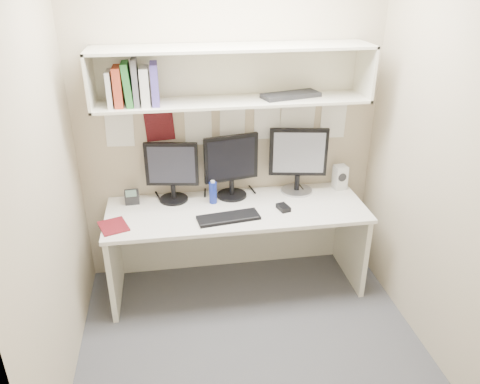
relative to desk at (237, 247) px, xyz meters
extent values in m
cube|color=#454549|center=(0.00, -0.65, -0.37)|extent=(2.40, 2.00, 0.01)
cube|color=tan|center=(0.00, 0.35, 0.93)|extent=(2.40, 0.02, 2.60)
cube|color=tan|center=(0.00, -1.65, 0.93)|extent=(2.40, 0.02, 2.60)
cube|color=tan|center=(-1.20, -0.65, 0.93)|extent=(0.02, 2.00, 2.60)
cube|color=tan|center=(1.20, -0.65, 0.93)|extent=(0.02, 2.00, 2.60)
cube|color=silver|center=(0.00, -0.01, 0.35)|extent=(2.00, 0.70, 0.03)
cube|color=beige|center=(0.00, 0.32, -0.02)|extent=(1.96, 0.02, 0.70)
cube|color=beige|center=(0.00, 0.16, 1.16)|extent=(2.00, 0.38, 0.02)
cube|color=beige|center=(0.00, 0.16, 1.54)|extent=(2.00, 0.38, 0.02)
cube|color=beige|center=(0.00, 0.34, 1.35)|extent=(2.00, 0.02, 0.40)
cube|color=beige|center=(-0.99, 0.16, 1.35)|extent=(0.02, 0.38, 0.40)
cube|color=beige|center=(0.99, 0.16, 1.35)|extent=(0.02, 0.38, 0.40)
cylinder|color=black|center=(-0.48, 0.21, 0.37)|extent=(0.23, 0.23, 0.02)
cylinder|color=black|center=(-0.48, 0.21, 0.44)|extent=(0.04, 0.04, 0.11)
cube|color=black|center=(-0.48, 0.22, 0.67)|extent=(0.41, 0.10, 0.35)
cube|color=black|center=(-0.48, 0.20, 0.67)|extent=(0.36, 0.06, 0.30)
cylinder|color=black|center=(-0.01, 0.21, 0.37)|extent=(0.24, 0.24, 0.02)
cylinder|color=black|center=(-0.01, 0.21, 0.44)|extent=(0.04, 0.04, 0.12)
cube|color=black|center=(-0.01, 0.22, 0.69)|extent=(0.44, 0.12, 0.37)
cube|color=black|center=(-0.01, 0.20, 0.69)|extent=(0.38, 0.08, 0.32)
cylinder|color=#A5A5AA|center=(0.54, 0.21, 0.37)|extent=(0.26, 0.26, 0.02)
cylinder|color=black|center=(0.54, 0.21, 0.45)|extent=(0.04, 0.04, 0.13)
cube|color=black|center=(0.54, 0.22, 0.71)|extent=(0.47, 0.12, 0.40)
cube|color=#A7A7AB|center=(0.54, 0.20, 0.71)|extent=(0.40, 0.08, 0.34)
cube|color=black|center=(-0.09, -0.17, 0.37)|extent=(0.48, 0.22, 0.02)
cube|color=black|center=(0.35, -0.09, 0.38)|extent=(0.10, 0.13, 0.04)
cube|color=beige|center=(0.91, 0.22, 0.46)|extent=(0.11, 0.11, 0.20)
cylinder|color=black|center=(0.91, 0.16, 0.48)|extent=(0.07, 0.01, 0.07)
cylinder|color=navy|center=(-0.17, 0.11, 0.45)|extent=(0.06, 0.06, 0.17)
cylinder|color=white|center=(-0.17, 0.11, 0.54)|extent=(0.03, 0.03, 0.02)
cube|color=#5F1017|center=(-0.92, -0.16, 0.37)|extent=(0.25, 0.27, 0.01)
cube|color=black|center=(-0.80, 0.21, 0.41)|extent=(0.11, 0.10, 0.10)
cube|color=#4C6659|center=(-0.80, 0.16, 0.47)|extent=(0.08, 0.01, 0.05)
cube|color=#B9B9B2|center=(-0.86, 0.12, 1.30)|extent=(0.03, 0.20, 0.24)
cube|color=#9A321C|center=(-0.80, 0.12, 1.31)|extent=(0.06, 0.20, 0.27)
cube|color=#206226|center=(-0.74, 0.12, 1.32)|extent=(0.05, 0.20, 0.30)
cube|color=#505055|center=(-0.68, 0.12, 1.34)|extent=(0.04, 0.20, 0.32)
cube|color=silver|center=(-0.62, 0.12, 1.30)|extent=(0.06, 0.20, 0.26)
cube|color=#483990|center=(-0.55, 0.12, 1.32)|extent=(0.05, 0.20, 0.29)
cube|color=black|center=(0.43, 0.16, 1.19)|extent=(0.47, 0.27, 0.03)
camera|label=1|loc=(-0.48, -3.18, 2.05)|focal=35.00mm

